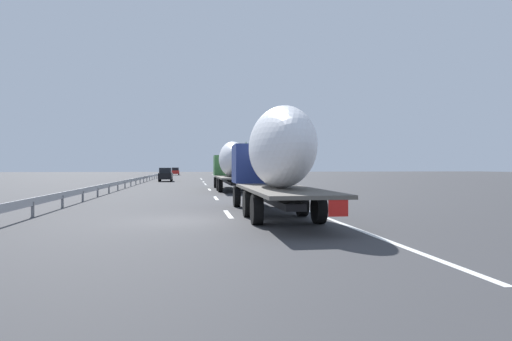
% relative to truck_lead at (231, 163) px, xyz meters
% --- Properties ---
extents(ground_plane, '(260.00, 260.00, 0.00)m').
position_rel_truck_lead_xyz_m(ground_plane, '(18.87, 3.60, -2.36)').
color(ground_plane, '#38383A').
extents(lane_stripe_0, '(3.20, 0.20, 0.01)m').
position_rel_truck_lead_xyz_m(lane_stripe_0, '(-19.13, 1.80, -2.35)').
color(lane_stripe_0, white).
rests_on(lane_stripe_0, ground_plane).
extents(lane_stripe_1, '(3.20, 0.20, 0.01)m').
position_rel_truck_lead_xyz_m(lane_stripe_1, '(-9.48, 1.80, -2.35)').
color(lane_stripe_1, white).
rests_on(lane_stripe_1, ground_plane).
extents(lane_stripe_2, '(3.20, 0.20, 0.01)m').
position_rel_truck_lead_xyz_m(lane_stripe_2, '(1.42, 1.80, -2.35)').
color(lane_stripe_2, white).
rests_on(lane_stripe_2, ground_plane).
extents(lane_stripe_3, '(3.20, 0.20, 0.01)m').
position_rel_truck_lead_xyz_m(lane_stripe_3, '(12.82, 1.80, -2.35)').
color(lane_stripe_3, white).
rests_on(lane_stripe_3, ground_plane).
extents(lane_stripe_4, '(3.20, 0.20, 0.01)m').
position_rel_truck_lead_xyz_m(lane_stripe_4, '(14.61, 1.80, -2.35)').
color(lane_stripe_4, white).
rests_on(lane_stripe_4, ground_plane).
extents(lane_stripe_5, '(3.20, 0.20, 0.01)m').
position_rel_truck_lead_xyz_m(lane_stripe_5, '(22.09, 1.80, -2.35)').
color(lane_stripe_5, white).
rests_on(lane_stripe_5, ground_plane).
extents(lane_stripe_6, '(3.20, 0.20, 0.01)m').
position_rel_truck_lead_xyz_m(lane_stripe_6, '(34.05, 1.80, -2.35)').
color(lane_stripe_6, white).
rests_on(lane_stripe_6, ground_plane).
extents(lane_stripe_7, '(3.20, 0.20, 0.01)m').
position_rel_truck_lead_xyz_m(lane_stripe_7, '(39.79, 1.80, -2.35)').
color(lane_stripe_7, white).
rests_on(lane_stripe_7, ground_plane).
extents(edge_line_right, '(110.00, 0.20, 0.01)m').
position_rel_truck_lead_xyz_m(edge_line_right, '(23.87, -1.90, -2.35)').
color(edge_line_right, white).
rests_on(edge_line_right, ground_plane).
extents(truck_lead, '(13.62, 2.55, 4.08)m').
position_rel_truck_lead_xyz_m(truck_lead, '(0.00, 0.00, 0.00)').
color(truck_lead, '#387038').
rests_on(truck_lead, ground_plane).
extents(truck_trailing, '(12.68, 2.55, 4.26)m').
position_rel_truck_lead_xyz_m(truck_trailing, '(-20.12, 0.00, 0.08)').
color(truck_trailing, navy).
rests_on(truck_trailing, ground_plane).
extents(car_red_compact, '(4.43, 1.80, 1.86)m').
position_rel_truck_lead_xyz_m(car_red_compact, '(73.15, 7.37, -1.42)').
color(car_red_compact, red).
rests_on(car_red_compact, ground_plane).
extents(car_black_suv, '(4.46, 1.81, 1.89)m').
position_rel_truck_lead_xyz_m(car_black_suv, '(24.74, 6.94, -1.41)').
color(car_black_suv, black).
rests_on(car_black_suv, ground_plane).
extents(road_sign, '(0.10, 0.90, 3.04)m').
position_rel_truck_lead_xyz_m(road_sign, '(23.16, -3.10, -0.25)').
color(road_sign, gray).
rests_on(road_sign, ground_plane).
extents(tree_0, '(2.85, 2.85, 5.10)m').
position_rel_truck_lead_xyz_m(tree_0, '(33.82, -8.57, 0.93)').
color(tree_0, '#472D19').
rests_on(tree_0, ground_plane).
extents(tree_1, '(3.16, 3.16, 5.70)m').
position_rel_truck_lead_xyz_m(tree_1, '(35.62, -9.68, 1.41)').
color(tree_1, '#472D19').
rests_on(tree_1, ground_plane).
extents(tree_2, '(2.97, 2.97, 5.54)m').
position_rel_truck_lead_xyz_m(tree_2, '(47.57, -9.51, 1.31)').
color(tree_2, '#472D19').
rests_on(tree_2, ground_plane).
extents(tree_3, '(3.63, 3.63, 7.06)m').
position_rel_truck_lead_xyz_m(tree_3, '(49.19, -7.23, 1.76)').
color(tree_3, '#472D19').
rests_on(tree_3, ground_plane).
extents(tree_4, '(2.55, 2.55, 7.08)m').
position_rel_truck_lead_xyz_m(tree_4, '(52.52, -9.81, 1.86)').
color(tree_4, '#472D19').
rests_on(tree_4, ground_plane).
extents(tree_5, '(3.29, 3.29, 6.32)m').
position_rel_truck_lead_xyz_m(tree_5, '(67.96, -9.27, 1.65)').
color(tree_5, '#472D19').
rests_on(tree_5, ground_plane).
extents(guardrail_median, '(94.00, 0.10, 0.76)m').
position_rel_truck_lead_xyz_m(guardrail_median, '(21.87, 9.60, -1.78)').
color(guardrail_median, '#9EA0A5').
rests_on(guardrail_median, ground_plane).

